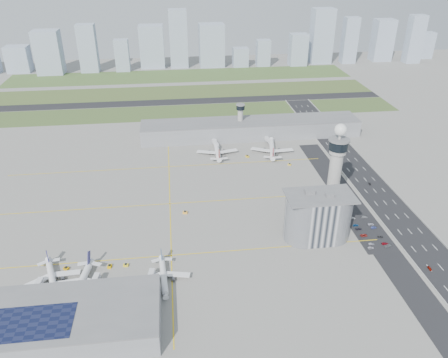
{
  "coord_description": "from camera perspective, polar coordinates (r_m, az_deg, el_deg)",
  "views": [
    {
      "loc": [
        -34.2,
        -241.71,
        164.89
      ],
      "look_at": [
        0.0,
        35.0,
        15.0
      ],
      "focal_mm": 35.0,
      "sensor_mm": 36.0,
      "label": 1
    }
  ],
  "objects": [
    {
      "name": "taxiway_line_h_1",
      "position": [
        317.87,
        -7.07,
        -3.22
      ],
      "size": [
        260.0,
        0.6,
        0.01
      ],
      "primitive_type": "cube",
      "color": "yellow",
      "rests_on": "ground"
    },
    {
      "name": "car_hw_0",
      "position": [
        282.45,
        25.28,
        -10.51
      ],
      "size": [
        1.59,
        3.65,
        1.23
      ],
      "primitive_type": "imported",
      "rotation": [
        0.0,
        0.0,
        -0.04
      ],
      "color": "maroon",
      "rests_on": "ground"
    },
    {
      "name": "terminal_pier",
      "position": [
        426.64,
        3.5,
        6.62
      ],
      "size": [
        210.0,
        32.0,
        15.8
      ],
      "color": "gray",
      "rests_on": "ground"
    },
    {
      "name": "jet_bridge_near_1",
      "position": [
        247.57,
        -17.1,
        -14.18
      ],
      "size": [
        5.39,
        14.31,
        5.7
      ],
      "primitive_type": null,
      "rotation": [
        0.0,
        0.0,
        1.4
      ],
      "color": "silver",
      "rests_on": "ground"
    },
    {
      "name": "skyline_bldg_12",
      "position": [
        705.78,
        9.65,
        16.32
      ],
      "size": [
        26.14,
        20.92,
        46.89
      ],
      "primitive_type": "cube",
      "color": "#9EADC1",
      "rests_on": "ground"
    },
    {
      "name": "skyline_bldg_6",
      "position": [
        678.25,
        -13.16,
        15.45
      ],
      "size": [
        20.04,
        16.03,
        45.2
      ],
      "primitive_type": "cube",
      "color": "#9EADC1",
      "rests_on": "ground"
    },
    {
      "name": "skyline_bldg_10",
      "position": [
        690.72,
        2.16,
        15.61
      ],
      "size": [
        23.01,
        18.41,
        27.75
      ],
      "primitive_type": "cube",
      "color": "#9EADC1",
      "rests_on": "ground"
    },
    {
      "name": "taxiway_line_v",
      "position": [
        317.87,
        -7.07,
        -3.22
      ],
      "size": [
        0.6,
        260.0,
        0.01
      ],
      "primitive_type": "cube",
      "color": "yellow",
      "rests_on": "ground"
    },
    {
      "name": "car_lot_5",
      "position": [
        311.2,
        16.45,
        -4.92
      ],
      "size": [
        3.52,
        1.46,
        1.13
      ],
      "primitive_type": "imported",
      "rotation": [
        0.0,
        0.0,
        1.65
      ],
      "color": "beige",
      "rests_on": "ground"
    },
    {
      "name": "skyline_bldg_11",
      "position": [
        695.5,
        5.14,
        16.09
      ],
      "size": [
        20.22,
        16.18,
        38.97
      ],
      "primitive_type": "cube",
      "color": "#9EADC1",
      "rests_on": "ground"
    },
    {
      "name": "airplane_far_a",
      "position": [
        388.84,
        -0.91,
        4.15
      ],
      "size": [
        37.85,
        44.19,
        12.14
      ],
      "primitive_type": null,
      "rotation": [
        0.0,
        0.0,
        1.55
      ],
      "color": "white",
      "rests_on": "ground"
    },
    {
      "name": "skyline_bldg_3",
      "position": [
        722.59,
        -25.27,
        13.99
      ],
      "size": [
        32.3,
        25.84,
        36.93
      ],
      "primitive_type": "cube",
      "color": "#9EADC1",
      "rests_on": "ground"
    },
    {
      "name": "airplane_near_b",
      "position": [
        252.77,
        -18.38,
        -12.55
      ],
      "size": [
        40.13,
        45.14,
        11.27
      ],
      "primitive_type": null,
      "rotation": [
        0.0,
        0.0,
        -1.73
      ],
      "color": "white",
      "rests_on": "ground"
    },
    {
      "name": "car_lot_6",
      "position": [
        291.46,
        20.63,
        -8.15
      ],
      "size": [
        4.78,
        2.78,
        1.25
      ],
      "primitive_type": "imported",
      "rotation": [
        0.0,
        0.0,
        1.73
      ],
      "color": "slate",
      "rests_on": "ground"
    },
    {
      "name": "airplane_near_c",
      "position": [
        248.18,
        -7.91,
        -12.2
      ],
      "size": [
        32.29,
        37.19,
        9.86
      ],
      "primitive_type": null,
      "rotation": [
        0.0,
        0.0,
        -1.5
      ],
      "color": "white",
      "rests_on": "ground"
    },
    {
      "name": "car_lot_11",
      "position": [
        314.87,
        17.87,
        -4.73
      ],
      "size": [
        4.32,
        2.13,
        1.21
      ],
      "primitive_type": "imported",
      "rotation": [
        0.0,
        0.0,
        1.46
      ],
      "color": "gray",
      "rests_on": "ground"
    },
    {
      "name": "car_lot_3",
      "position": [
        301.26,
        17.17,
        -6.23
      ],
      "size": [
        4.27,
        1.84,
        1.23
      ],
      "primitive_type": "imported",
      "rotation": [
        0.0,
        0.0,
        1.54
      ],
      "color": "#21202A",
      "rests_on": "ground"
    },
    {
      "name": "barrier_right",
      "position": [
        334.73,
        23.34,
        -3.71
      ],
      "size": [
        0.6,
        500.0,
        1.2
      ],
      "primitive_type": "cube",
      "color": "#9E9E99",
      "rests_on": "ground"
    },
    {
      "name": "skyline_bldg_15",
      "position": [
        768.11,
        19.98,
        16.68
      ],
      "size": [
        30.25,
        24.2,
        63.4
      ],
      "primitive_type": "cube",
      "color": "#9EADC1",
      "rests_on": "ground"
    },
    {
      "name": "secondary_tower",
      "position": [
        422.96,
        2.14,
        8.04
      ],
      "size": [
        8.6,
        8.6,
        31.9
      ],
      "color": "#ADAAA5",
      "rests_on": "ground"
    },
    {
      "name": "highway",
      "position": [
        328.41,
        21.19,
        -4.0
      ],
      "size": [
        28.0,
        500.0,
        0.1
      ],
      "primitive_type": "cube",
      "color": "black",
      "rests_on": "ground"
    },
    {
      "name": "grass_strip_0",
      "position": [
        495.17,
        -5.06,
        8.71
      ],
      "size": [
        480.0,
        50.0,
        0.08
      ],
      "primitive_type": "cube",
      "color": "#425427",
      "rests_on": "ground"
    },
    {
      "name": "near_terminal",
      "position": [
        231.32,
        -19.28,
        -17.01
      ],
      "size": [
        84.0,
        42.0,
        13.0
      ],
      "color": "gray",
      "rests_on": "ground"
    },
    {
      "name": "parking_lot",
      "position": [
        300.62,
        18.42,
        -6.66
      ],
      "size": [
        20.0,
        44.0,
        0.1
      ],
      "primitive_type": "cube",
      "color": "black",
      "rests_on": "ground"
    },
    {
      "name": "airplane_far_b",
      "position": [
        393.99,
        6.31,
        4.35
      ],
      "size": [
        46.12,
        51.49,
        12.62
      ],
      "primitive_type": null,
      "rotation": [
        0.0,
        0.0,
        1.38
      ],
      "color": "white",
      "rests_on": "ground"
    },
    {
      "name": "car_lot_1",
      "position": [
        289.76,
        18.69,
        -8.02
      ],
      "size": [
        3.49,
        1.4,
        1.13
      ],
      "primitive_type": "imported",
      "rotation": [
        0.0,
        0.0,
        1.51
      ],
      "color": "gray",
      "rests_on": "ground"
    },
    {
      "name": "skyline_bldg_13",
      "position": [
        725.6,
        12.61,
        17.77
      ],
      "size": [
        32.26,
        25.81,
        81.2
      ],
      "primitive_type": "cube",
      "color": "#9EADC1",
      "rests_on": "ground"
    },
    {
      "name": "car_hw_4",
      "position": [
        474.94,
        10.97,
        7.5
      ],
      "size": [
        1.84,
        3.74,
        1.23
      ],
      "primitive_type": "imported",
      "rotation": [
        0.0,
        0.0,
        -0.11
      ],
      "color": "#8E959D",
      "rests_on": "ground"
    },
    {
      "name": "tug_3",
      "position": [
        305.38,
        -5.1,
        -4.34
      ],
      "size": [
        3.41,
        2.57,
        1.82
      ],
      "primitive_type": null,
      "rotation": [
        0.0,
        0.0,
        1.43
      ],
      "color": "#FDAB2E",
      "rests_on": "ground"
    },
    {
      "name": "skyline_bldg_7",
      "position": [
        692.22,
        -9.4,
        16.72
      ],
      "size": [
        35.76,
        28.61,
        61.22
      ],
      "primitive_type": "cube",
      "color": "#9EADC1",
      "rests_on": "ground"
    },
    {
      "name": "control_tower",
      "position": [
        300.82,
        14.4,
        1.74
      ],
      "size": [
        14.0,
        14.0,
        64.5
      ],
      "color": "#ADAAA5",
      "rests_on": "ground"
    },
    {
      "name": "tug_4",
      "position": [
        384.85,
        3.06,
        3.01
      ],
      "size": [
        3.34,
        3.88,
        1.9
      ],
      "primitive_type": null,
      "rotation": [
        0.0,
        0.0,
        0.4
      ],
      "color": "gold",
      "rests_on": "ground"
    },
    {
      "name": "tug_2",
      "position": [
        264.61,
        -12.7,
        -10.89
      ],
      "size": [
        2.98,
        2.17,
        1.65
      ],
      "primitive_type": null,
      "rotation": [
        0.0,
        0.0,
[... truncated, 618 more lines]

